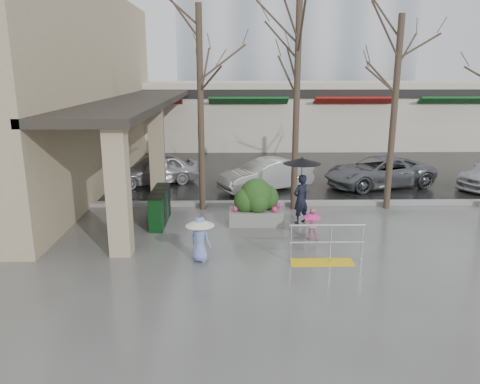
{
  "coord_description": "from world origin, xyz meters",
  "views": [
    {
      "loc": [
        -0.99,
        -12.18,
        4.76
      ],
      "look_at": [
        -0.74,
        0.97,
        1.3
      ],
      "focal_mm": 35.0,
      "sensor_mm": 36.0,
      "label": 1
    }
  ],
  "objects_px": {
    "car_a": "(155,170)",
    "news_boxes": "(160,206)",
    "handrail": "(325,249)",
    "tree_west": "(200,59)",
    "child_pink": "(312,221)",
    "woman": "(301,183)",
    "planter": "(256,202)",
    "car_b": "(266,175)",
    "tree_mideast": "(398,66)",
    "car_c": "(379,172)",
    "child_blue": "(200,234)",
    "tree_midwest": "(298,54)"
  },
  "relations": [
    {
      "from": "handrail",
      "to": "child_pink",
      "type": "height_order",
      "value": "handrail"
    },
    {
      "from": "handrail",
      "to": "child_pink",
      "type": "xyz_separation_m",
      "value": [
        -0.05,
        1.71,
        0.16
      ]
    },
    {
      "from": "tree_midwest",
      "to": "tree_mideast",
      "type": "height_order",
      "value": "tree_midwest"
    },
    {
      "from": "child_blue",
      "to": "news_boxes",
      "type": "relative_size",
      "value": 0.6
    },
    {
      "from": "planter",
      "to": "car_c",
      "type": "bearing_deg",
      "value": 41.74
    },
    {
      "from": "car_b",
      "to": "child_pink",
      "type": "bearing_deg",
      "value": -17.42
    },
    {
      "from": "car_c",
      "to": "tree_mideast",
      "type": "bearing_deg",
      "value": -27.54
    },
    {
      "from": "car_b",
      "to": "car_c",
      "type": "height_order",
      "value": "same"
    },
    {
      "from": "woman",
      "to": "child_blue",
      "type": "relative_size",
      "value": 1.82
    },
    {
      "from": "news_boxes",
      "to": "car_c",
      "type": "xyz_separation_m",
      "value": [
        8.41,
        4.64,
        0.08
      ]
    },
    {
      "from": "woman",
      "to": "tree_mideast",
      "type": "bearing_deg",
      "value": 171.38
    },
    {
      "from": "child_pink",
      "to": "car_c",
      "type": "distance_m",
      "value": 7.29
    },
    {
      "from": "tree_west",
      "to": "tree_mideast",
      "type": "xyz_separation_m",
      "value": [
        6.5,
        0.0,
        -0.22
      ]
    },
    {
      "from": "woman",
      "to": "child_blue",
      "type": "xyz_separation_m",
      "value": [
        -2.99,
        -3.01,
        -0.6
      ]
    },
    {
      "from": "woman",
      "to": "news_boxes",
      "type": "bearing_deg",
      "value": -35.77
    },
    {
      "from": "woman",
      "to": "car_b",
      "type": "height_order",
      "value": "woman"
    },
    {
      "from": "handrail",
      "to": "tree_midwest",
      "type": "distance_m",
      "value": 6.83
    },
    {
      "from": "tree_mideast",
      "to": "car_a",
      "type": "relative_size",
      "value": 1.76
    },
    {
      "from": "tree_mideast",
      "to": "child_blue",
      "type": "xyz_separation_m",
      "value": [
        -6.28,
        -4.62,
        -4.14
      ]
    },
    {
      "from": "child_pink",
      "to": "car_a",
      "type": "xyz_separation_m",
      "value": [
        -5.57,
        6.84,
        0.09
      ]
    },
    {
      "from": "tree_midwest",
      "to": "planter",
      "type": "height_order",
      "value": "tree_midwest"
    },
    {
      "from": "tree_midwest",
      "to": "news_boxes",
      "type": "relative_size",
      "value": 3.57
    },
    {
      "from": "tree_midwest",
      "to": "car_c",
      "type": "xyz_separation_m",
      "value": [
        3.95,
        3.11,
        -4.6
      ]
    },
    {
      "from": "planter",
      "to": "car_a",
      "type": "height_order",
      "value": "planter"
    },
    {
      "from": "woman",
      "to": "car_a",
      "type": "relative_size",
      "value": 0.58
    },
    {
      "from": "child_pink",
      "to": "news_boxes",
      "type": "height_order",
      "value": "news_boxes"
    },
    {
      "from": "planter",
      "to": "car_b",
      "type": "height_order",
      "value": "planter"
    },
    {
      "from": "tree_mideast",
      "to": "planter",
      "type": "height_order",
      "value": "tree_mideast"
    },
    {
      "from": "handrail",
      "to": "news_boxes",
      "type": "relative_size",
      "value": 0.97
    },
    {
      "from": "tree_mideast",
      "to": "planter",
      "type": "distance_m",
      "value": 6.49
    },
    {
      "from": "woman",
      "to": "planter",
      "type": "distance_m",
      "value": 1.54
    },
    {
      "from": "car_c",
      "to": "planter",
      "type": "bearing_deg",
      "value": -64.08
    },
    {
      "from": "news_boxes",
      "to": "car_c",
      "type": "distance_m",
      "value": 9.6
    },
    {
      "from": "handrail",
      "to": "tree_midwest",
      "type": "height_order",
      "value": "tree_midwest"
    },
    {
      "from": "woman",
      "to": "planter",
      "type": "relative_size",
      "value": 1.28
    },
    {
      "from": "child_pink",
      "to": "handrail",
      "type": "bearing_deg",
      "value": 104.91
    },
    {
      "from": "child_blue",
      "to": "planter",
      "type": "bearing_deg",
      "value": -86.11
    },
    {
      "from": "child_blue",
      "to": "car_c",
      "type": "bearing_deg",
      "value": -99.91
    },
    {
      "from": "tree_mideast",
      "to": "child_blue",
      "type": "distance_m",
      "value": 8.83
    },
    {
      "from": "car_c",
      "to": "tree_midwest",
      "type": "bearing_deg",
      "value": -67.56
    },
    {
      "from": "car_a",
      "to": "car_b",
      "type": "height_order",
      "value": "same"
    },
    {
      "from": "tree_west",
      "to": "car_b",
      "type": "xyz_separation_m",
      "value": [
        2.42,
        2.61,
        -4.45
      ]
    },
    {
      "from": "tree_west",
      "to": "planter",
      "type": "relative_size",
      "value": 4.03
    },
    {
      "from": "handrail",
      "to": "tree_west",
      "type": "xyz_separation_m",
      "value": [
        -3.36,
        4.8,
        4.71
      ]
    },
    {
      "from": "car_a",
      "to": "news_boxes",
      "type": "bearing_deg",
      "value": -12.19
    },
    {
      "from": "woman",
      "to": "child_blue",
      "type": "height_order",
      "value": "woman"
    },
    {
      "from": "tree_west",
      "to": "planter",
      "type": "bearing_deg",
      "value": -42.78
    },
    {
      "from": "handrail",
      "to": "child_blue",
      "type": "relative_size",
      "value": 1.61
    },
    {
      "from": "tree_west",
      "to": "news_boxes",
      "type": "bearing_deg",
      "value": -129.43
    },
    {
      "from": "tree_midwest",
      "to": "car_b",
      "type": "bearing_deg",
      "value": 106.65
    }
  ]
}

